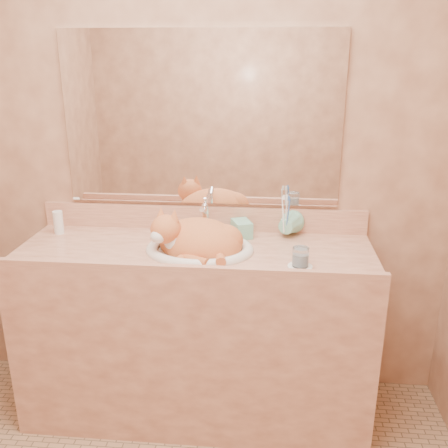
# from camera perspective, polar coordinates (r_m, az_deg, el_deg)

# --- Properties ---
(wall_back) EXTENTS (2.40, 0.02, 2.50)m
(wall_back) POSITION_cam_1_polar(r_m,az_deg,el_deg) (2.40, -2.53, 8.53)
(wall_back) COLOR brown
(wall_back) RESTS_ON ground
(vanity_counter) EXTENTS (1.60, 0.55, 0.85)m
(vanity_counter) POSITION_cam_1_polar(r_m,az_deg,el_deg) (2.44, -3.16, -12.16)
(vanity_counter) COLOR #9F5E47
(vanity_counter) RESTS_ON floor
(mirror) EXTENTS (1.30, 0.02, 0.80)m
(mirror) POSITION_cam_1_polar(r_m,az_deg,el_deg) (2.37, -2.62, 11.81)
(mirror) COLOR white
(mirror) RESTS_ON wall_back
(sink_basin) EXTENTS (0.47, 0.40, 0.15)m
(sink_basin) POSITION_cam_1_polar(r_m,az_deg,el_deg) (2.20, -2.81, -1.27)
(sink_basin) COLOR white
(sink_basin) RESTS_ON vanity_counter
(faucet) EXTENTS (0.08, 0.13, 0.18)m
(faucet) POSITION_cam_1_polar(r_m,az_deg,el_deg) (2.36, -2.19, 0.57)
(faucet) COLOR white
(faucet) RESTS_ON vanity_counter
(cat) EXTENTS (0.47, 0.43, 0.21)m
(cat) POSITION_cam_1_polar(r_m,az_deg,el_deg) (2.20, -3.31, -1.59)
(cat) COLOR #C0592C
(cat) RESTS_ON sink_basin
(soap_dispenser) EXTENTS (0.10, 0.10, 0.17)m
(soap_dispenser) POSITION_cam_1_polar(r_m,az_deg,el_deg) (2.31, 2.50, 0.14)
(soap_dispenser) COLOR #7AC3A4
(soap_dispenser) RESTS_ON vanity_counter
(toothbrush_cup) EXTENTS (0.15, 0.15, 0.11)m
(toothbrush_cup) POSITION_cam_1_polar(r_m,az_deg,el_deg) (2.36, 7.00, -0.50)
(toothbrush_cup) COLOR #7AC3A4
(toothbrush_cup) RESTS_ON vanity_counter
(toothbrushes) EXTENTS (0.04, 0.04, 0.22)m
(toothbrushes) POSITION_cam_1_polar(r_m,az_deg,el_deg) (2.33, 7.08, 1.23)
(toothbrushes) COLOR white
(toothbrushes) RESTS_ON toothbrush_cup
(saucer) EXTENTS (0.10, 0.10, 0.01)m
(saucer) POSITION_cam_1_polar(r_m,az_deg,el_deg) (2.07, 8.68, -4.87)
(saucer) COLOR white
(saucer) RESTS_ON vanity_counter
(water_glass) EXTENTS (0.07, 0.07, 0.08)m
(water_glass) POSITION_cam_1_polar(r_m,az_deg,el_deg) (2.05, 8.74, -3.74)
(water_glass) COLOR white
(water_glass) RESTS_ON saucer
(lotion_bottle) EXTENTS (0.05, 0.05, 0.11)m
(lotion_bottle) POSITION_cam_1_polar(r_m,az_deg,el_deg) (2.55, -18.41, 0.18)
(lotion_bottle) COLOR white
(lotion_bottle) RESTS_ON vanity_counter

